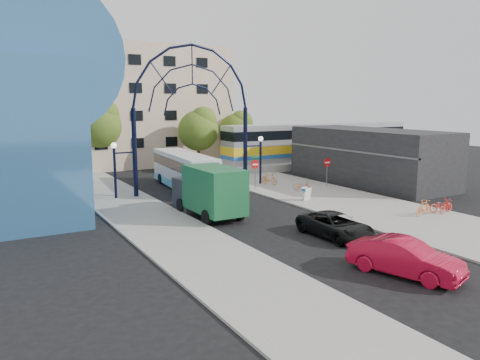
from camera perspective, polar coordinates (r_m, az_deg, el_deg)
ground at (r=27.75m, az=6.49°, el=-6.12°), size 120.00×120.00×0.00m
sidewalk_east at (r=35.72m, az=13.05°, el=-2.70°), size 8.00×56.00×0.12m
plaza_west at (r=29.95m, az=-10.63°, el=-4.94°), size 5.00×50.00×0.12m
gateway_arch at (r=38.90m, az=-5.81°, el=11.06°), size 13.64×0.44×12.10m
stop_sign at (r=39.74m, az=1.86°, el=1.58°), size 0.80×0.07×2.50m
do_not_enter_sign at (r=41.78m, az=10.57°, el=1.78°), size 0.76×0.07×2.48m
street_name_sign at (r=40.44m, az=1.90°, el=1.91°), size 0.70×0.70×2.80m
sandwich_board at (r=35.52m, az=8.08°, el=-1.49°), size 0.55×0.61×0.99m
commercial_block_east at (r=45.11m, az=15.44°, el=2.83°), size 6.00×16.00×5.00m
apartment_block at (r=59.22m, az=-12.43°, el=8.80°), size 20.00×12.10×14.00m
train_platform at (r=56.84m, az=9.60°, el=2.19°), size 32.00×5.00×0.80m
train_car at (r=56.59m, az=9.67°, el=4.70°), size 25.10×3.05×4.20m
tree_north_a at (r=52.35m, az=-4.97°, el=6.30°), size 4.48×4.48×7.00m
tree_north_b at (r=52.83m, az=-16.81°, el=6.69°), size 5.12×5.12×8.00m
tree_north_c at (r=56.90m, az=-0.31°, el=6.25°), size 4.16×4.16×6.50m
city_bus at (r=40.70m, az=-6.80°, el=1.17°), size 3.49×11.42×3.09m
green_truck at (r=30.69m, az=-3.92°, el=-1.37°), size 2.64×6.65×3.34m
black_suv at (r=26.57m, az=11.56°, el=-5.44°), size 2.31×4.90×1.35m
red_sedan at (r=21.61m, az=19.45°, el=-8.92°), size 3.08×5.12×1.59m
bike_near_a at (r=39.47m, az=7.61°, el=-0.68°), size 1.25×1.70×0.85m
bike_near_b at (r=42.17m, az=3.59°, el=0.17°), size 1.05×1.82×1.05m
bike_far_a at (r=34.15m, az=23.74°, el=-3.00°), size 1.66×0.92×0.83m
bike_far_b at (r=32.85m, az=21.46°, el=-3.14°), size 1.76×0.82×1.02m
bike_far_c at (r=34.20m, az=23.31°, el=-2.85°), size 1.89×1.01×0.94m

